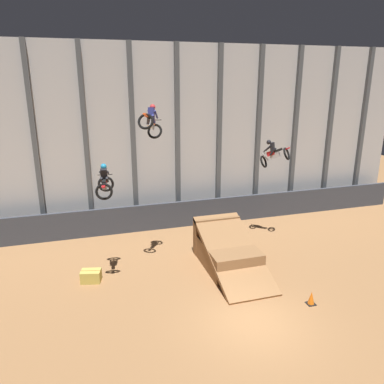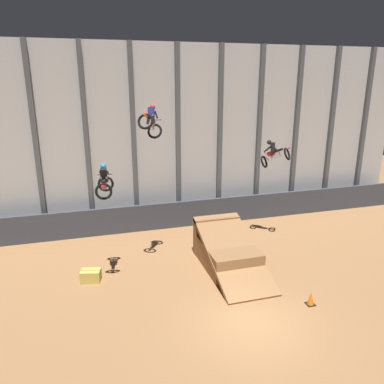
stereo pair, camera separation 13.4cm
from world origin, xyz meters
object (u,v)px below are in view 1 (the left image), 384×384
dirt_ramp (226,251)px  hay_bale_trackside (91,276)px  rider_bike_center_air (151,122)px  rider_bike_right_air (274,154)px  traffic_cone_near_ramp (311,298)px  rider_bike_left_air (105,183)px

dirt_ramp → hay_bale_trackside: (-6.68, 0.14, -0.45)m
rider_bike_center_air → rider_bike_right_air: bearing=39.3°
dirt_ramp → rider_bike_center_air: rider_bike_center_air is taller
traffic_cone_near_ramp → hay_bale_trackside: traffic_cone_near_ramp is taller
dirt_ramp → rider_bike_left_air: (-5.77, 0.11, 4.00)m
rider_bike_center_air → traffic_cone_near_ramp: rider_bike_center_air is taller
rider_bike_right_air → dirt_ramp: bearing=167.5°
dirt_ramp → traffic_cone_near_ramp: (2.09, -4.40, -0.44)m
rider_bike_left_air → rider_bike_center_air: (2.29, 0.91, 2.47)m
dirt_ramp → traffic_cone_near_ramp: dirt_ramp is taller
traffic_cone_near_ramp → dirt_ramp: bearing=115.4°
traffic_cone_near_ramp → hay_bale_trackside: (-8.77, 4.53, -0.00)m
rider_bike_center_air → rider_bike_right_air: rider_bike_center_air is taller
hay_bale_trackside → rider_bike_right_air: bearing=12.2°
rider_bike_left_air → rider_bike_right_air: (9.45, 2.28, 0.33)m
dirt_ramp → hay_bale_trackside: bearing=178.8°
rider_bike_right_air → hay_bale_trackside: size_ratio=1.68×
rider_bike_right_air → traffic_cone_near_ramp: bearing=-148.6°
rider_bike_right_air → traffic_cone_near_ramp: rider_bike_right_air is taller
traffic_cone_near_ramp → rider_bike_left_air: bearing=150.2°
rider_bike_left_air → hay_bale_trackside: 4.54m
rider_bike_left_air → rider_bike_right_air: bearing=20.6°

